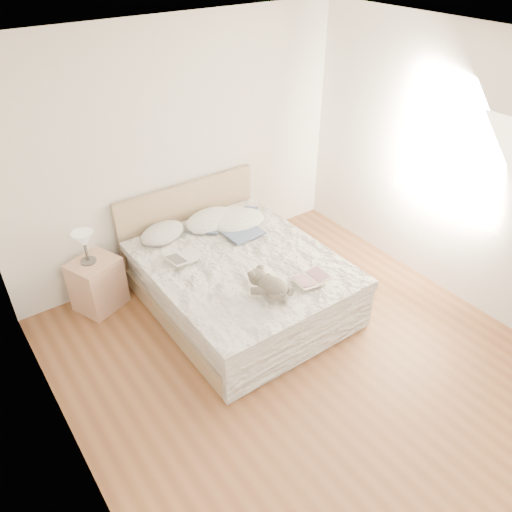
# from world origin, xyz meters

# --- Properties ---
(floor) EXTENTS (4.00, 4.50, 0.00)m
(floor) POSITION_xyz_m (0.00, 0.00, 0.00)
(floor) COLOR brown
(floor) RESTS_ON ground
(ceiling) EXTENTS (4.00, 4.50, 0.00)m
(ceiling) POSITION_xyz_m (0.00, 0.00, 2.70)
(ceiling) COLOR white
(ceiling) RESTS_ON ground
(wall_back) EXTENTS (4.00, 0.02, 2.70)m
(wall_back) POSITION_xyz_m (0.00, 2.25, 1.35)
(wall_back) COLOR white
(wall_back) RESTS_ON ground
(wall_left) EXTENTS (0.02, 4.50, 2.70)m
(wall_left) POSITION_xyz_m (-2.00, 0.00, 1.35)
(wall_left) COLOR white
(wall_left) RESTS_ON ground
(wall_right) EXTENTS (0.02, 4.50, 2.70)m
(wall_right) POSITION_xyz_m (2.00, 0.00, 1.35)
(wall_right) COLOR white
(wall_right) RESTS_ON ground
(window) EXTENTS (0.02, 1.30, 1.10)m
(window) POSITION_xyz_m (1.99, 0.30, 1.45)
(window) COLOR white
(window) RESTS_ON wall_right
(bed) EXTENTS (1.72, 2.14, 1.00)m
(bed) POSITION_xyz_m (0.00, 1.19, 0.31)
(bed) COLOR tan
(bed) RESTS_ON floor
(nightstand) EXTENTS (0.57, 0.54, 0.56)m
(nightstand) POSITION_xyz_m (-1.21, 2.00, 0.28)
(nightstand) COLOR tan
(nightstand) RESTS_ON floor
(table_lamp) EXTENTS (0.28, 0.28, 0.35)m
(table_lamp) POSITION_xyz_m (-1.24, 2.02, 0.81)
(table_lamp) COLOR #45403B
(table_lamp) RESTS_ON nightstand
(pillow_left) EXTENTS (0.62, 0.52, 0.16)m
(pillow_left) POSITION_xyz_m (-0.43, 1.96, 0.64)
(pillow_left) COLOR silver
(pillow_left) RESTS_ON bed
(pillow_middle) EXTENTS (0.68, 0.52, 0.19)m
(pillow_middle) POSITION_xyz_m (0.13, 1.89, 0.64)
(pillow_middle) COLOR white
(pillow_middle) RESTS_ON bed
(pillow_right) EXTENTS (0.66, 0.50, 0.18)m
(pillow_right) POSITION_xyz_m (0.36, 1.71, 0.64)
(pillow_right) COLOR white
(pillow_right) RESTS_ON bed
(blouse) EXTENTS (0.62, 0.66, 0.02)m
(blouse) POSITION_xyz_m (0.28, 1.60, 0.63)
(blouse) COLOR #3C4A70
(blouse) RESTS_ON bed
(photo_book) EXTENTS (0.36, 0.27, 0.03)m
(photo_book) POSITION_xyz_m (-0.47, 1.43, 0.63)
(photo_book) COLOR white
(photo_book) RESTS_ON bed
(childrens_book) EXTENTS (0.37, 0.26, 0.02)m
(childrens_book) POSITION_xyz_m (0.32, 0.43, 0.63)
(childrens_book) COLOR beige
(childrens_book) RESTS_ON bed
(teddy_bear) EXTENTS (0.38, 0.45, 0.20)m
(teddy_bear) POSITION_xyz_m (-0.11, 0.46, 0.65)
(teddy_bear) COLOR #696152
(teddy_bear) RESTS_ON bed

